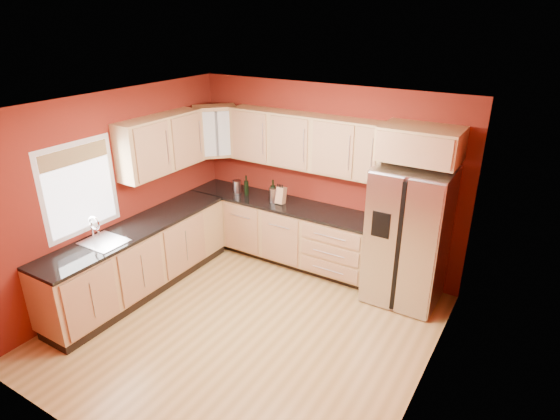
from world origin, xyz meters
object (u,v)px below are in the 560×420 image
object	(u,v)px
canister_left	(237,187)
knife_block	(281,195)
refrigerator	(408,236)
soap_dispenser	(367,218)
wine_bottle_a	(246,185)

from	to	relation	value
canister_left	knife_block	size ratio (longest dim) A/B	0.84
refrigerator	soap_dispenser	xyz separation A→B (m)	(-0.55, -0.01, 0.12)
knife_block	refrigerator	bearing A→B (deg)	-0.51
canister_left	soap_dispenser	xyz separation A→B (m)	(2.11, -0.05, -0.01)
knife_block	wine_bottle_a	bearing A→B (deg)	-179.85
refrigerator	soap_dispenser	distance (m)	0.56
canister_left	wine_bottle_a	world-z (taller)	wine_bottle_a
canister_left	knife_block	distance (m)	0.78
canister_left	soap_dispenser	size ratio (longest dim) A/B	1.08
canister_left	knife_block	bearing A→B (deg)	-0.18
refrigerator	wine_bottle_a	bearing A→B (deg)	179.08
wine_bottle_a	knife_block	size ratio (longest dim) A/B	1.28
soap_dispenser	refrigerator	bearing A→B (deg)	1.18
wine_bottle_a	soap_dispenser	size ratio (longest dim) A/B	1.65
refrigerator	knife_block	bearing A→B (deg)	178.92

